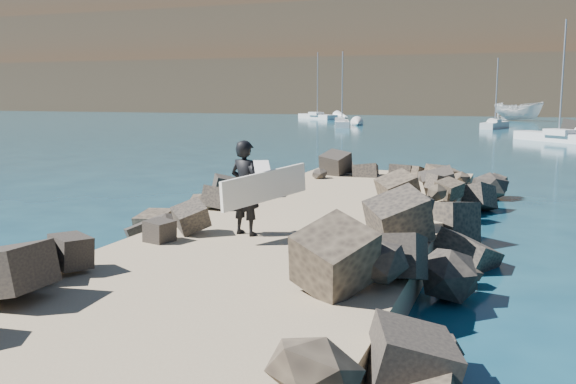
{
  "coord_description": "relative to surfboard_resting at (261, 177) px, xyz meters",
  "views": [
    {
      "loc": [
        4.56,
        -13.6,
        3.57
      ],
      "look_at": [
        0.0,
        -1.0,
        1.5
      ],
      "focal_mm": 40.0,
      "sensor_mm": 36.0,
      "label": 1
    }
  ],
  "objects": [
    {
      "name": "sailboat_e",
      "position": [
        -19.42,
        68.06,
        -0.69
      ],
      "size": [
        6.98,
        6.39,
        9.3
      ],
      "color": "silver",
      "rests_on": "ground"
    },
    {
      "name": "sailboat_c",
      "position": [
        10.04,
        33.51,
        -0.69
      ],
      "size": [
        6.39,
        6.52,
        8.99
      ],
      "color": "silver",
      "rests_on": "ground"
    },
    {
      "name": "headland",
      "position": [
        12.78,
        155.72,
        14.96
      ],
      "size": [
        360.0,
        140.0,
        32.0
      ],
      "primitive_type": "cube",
      "color": "#2D4919",
      "rests_on": "ground"
    },
    {
      "name": "riprap_right",
      "position": [
        5.68,
        -5.78,
        -0.54
      ],
      "size": [
        2.6,
        22.0,
        1.0
      ],
      "primitive_type": "cube",
      "color": "black",
      "rests_on": "ground"
    },
    {
      "name": "jetty",
      "position": [
        2.78,
        -6.28,
        -0.74
      ],
      "size": [
        6.0,
        26.0,
        0.6
      ],
      "primitive_type": "cube",
      "color": "#8C7759",
      "rests_on": "ground"
    },
    {
      "name": "boat_imported",
      "position": [
        6.98,
        71.14,
        0.21
      ],
      "size": [
        6.89,
        4.56,
        2.49
      ],
      "primitive_type": "imported",
      "rotation": [
        0.0,
        0.0,
        1.21
      ],
      "color": "silver",
      "rests_on": "ground"
    },
    {
      "name": "sailboat_a",
      "position": [
        -10.72,
        48.97,
        -0.69
      ],
      "size": [
        3.24,
        6.81,
        8.08
      ],
      "color": "silver",
      "rests_on": "ground"
    },
    {
      "name": "ground",
      "position": [
        2.78,
        -4.28,
        -1.04
      ],
      "size": [
        800.0,
        800.0,
        0.0
      ],
      "primitive_type": "plane",
      "color": "#0F384C",
      "rests_on": "ground"
    },
    {
      "name": "surfer_with_board",
      "position": [
        2.04,
        -5.68,
        0.57
      ],
      "size": [
        1.37,
        2.33,
        2.01
      ],
      "color": "black",
      "rests_on": "jetty"
    },
    {
      "name": "riprap_left",
      "position": [
        -0.12,
        -5.78,
        -0.54
      ],
      "size": [
        2.6,
        22.0,
        1.0
      ],
      "primitive_type": "cube",
      "color": "black",
      "rests_on": "ground"
    },
    {
      "name": "surfboard_resting",
      "position": [
        0.0,
        0.0,
        0.0
      ],
      "size": [
        1.54,
        2.38,
        0.08
      ],
      "primitive_type": "cube",
      "rotation": [
        0.0,
        0.0,
        0.44
      ],
      "color": "white",
      "rests_on": "riprap_left"
    },
    {
      "name": "sailboat_b",
      "position": [
        4.87,
        51.04,
        -0.69
      ],
      "size": [
        2.69,
        6.03,
        7.23
      ],
      "color": "silver",
      "rests_on": "ground"
    }
  ]
}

